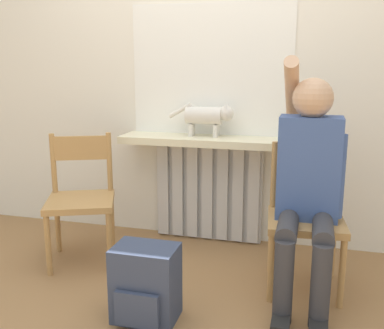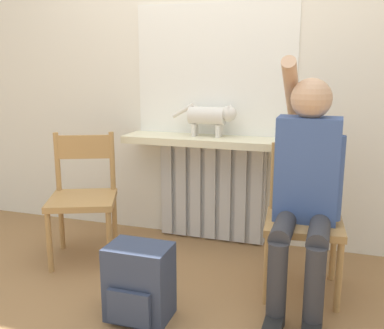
{
  "view_description": "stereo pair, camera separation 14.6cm",
  "coord_description": "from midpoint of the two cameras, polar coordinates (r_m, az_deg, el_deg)",
  "views": [
    {
      "loc": [
        0.72,
        -1.97,
        1.29
      ],
      "look_at": [
        0.0,
        0.69,
        0.67
      ],
      "focal_mm": 42.0,
      "sensor_mm": 36.0,
      "label": 1
    },
    {
      "loc": [
        0.86,
        -1.93,
        1.29
      ],
      "look_at": [
        0.0,
        0.69,
        0.67
      ],
      "focal_mm": 42.0,
      "sensor_mm": 36.0,
      "label": 2
    }
  ],
  "objects": [
    {
      "name": "ground_plane",
      "position": [
        2.47,
        -6.25,
        -18.96
      ],
      "size": [
        12.0,
        12.0,
        0.0
      ],
      "primitive_type": "plane",
      "color": "olive"
    },
    {
      "name": "wall_with_window",
      "position": [
        3.28,
        1.24,
        13.69
      ],
      "size": [
        7.0,
        0.06,
        2.7
      ],
      "color": "white",
      "rests_on": "ground_plane"
    },
    {
      "name": "radiator",
      "position": [
        3.33,
        0.83,
        -3.39
      ],
      "size": [
        0.79,
        0.08,
        0.74
      ],
      "color": "silver",
      "rests_on": "ground_plane"
    },
    {
      "name": "windowsill",
      "position": [
        3.14,
        0.38,
        3.04
      ],
      "size": [
        1.21,
        0.3,
        0.05
      ],
      "color": "beige",
      "rests_on": "radiator"
    },
    {
      "name": "window_glass",
      "position": [
        3.24,
        1.07,
        11.89
      ],
      "size": [
        1.16,
        0.01,
        0.91
      ],
      "color": "white",
      "rests_on": "windowsill"
    },
    {
      "name": "chair_left",
      "position": [
        3.07,
        -15.26,
        -3.98
      ],
      "size": [
        0.55,
        0.55,
        0.84
      ],
      "rotation": [
        0.0,
        0.0,
        0.4
      ],
      "color": "#B2844C",
      "rests_on": "ground_plane"
    },
    {
      "name": "chair_right",
      "position": [
        2.67,
        12.68,
        -6.35
      ],
      "size": [
        0.46,
        0.46,
        0.84
      ],
      "rotation": [
        0.0,
        0.0,
        0.09
      ],
      "color": "#B2844C",
      "rests_on": "ground_plane"
    },
    {
      "name": "person",
      "position": [
        2.5,
        12.94,
        -1.73
      ],
      "size": [
        0.36,
        0.96,
        1.34
      ],
      "color": "#333338",
      "rests_on": "ground_plane"
    },
    {
      "name": "cat",
      "position": [
        3.15,
        0.76,
        6.2
      ],
      "size": [
        0.47,
        0.12,
        0.24
      ],
      "color": "silver",
      "rests_on": "windowsill"
    },
    {
      "name": "backpack",
      "position": [
        2.38,
        -7.76,
        -14.86
      ],
      "size": [
        0.32,
        0.26,
        0.39
      ],
      "color": "#333D56",
      "rests_on": "ground_plane"
    }
  ]
}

